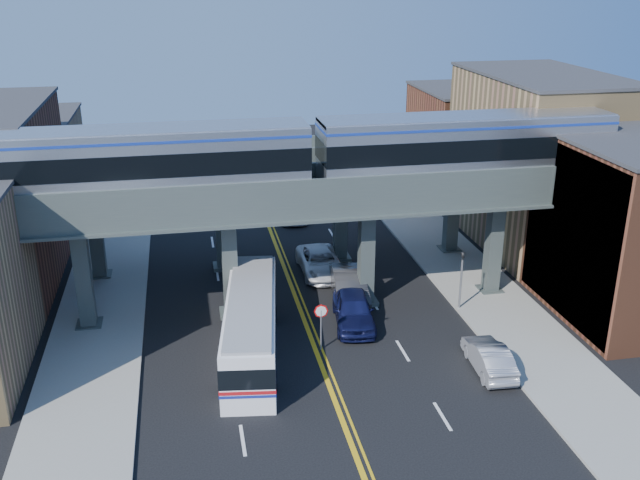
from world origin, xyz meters
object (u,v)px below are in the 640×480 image
(stop_sign, at_px, (321,320))
(car_lane_d, at_px, (292,209))
(car_lane_b, at_px, (349,286))
(car_parked_curb, at_px, (489,357))
(traffic_signal, at_px, (461,274))
(transit_bus, at_px, (251,326))
(transit_train, at_px, (149,160))
(car_lane_a, at_px, (353,309))
(car_lane_c, at_px, (320,262))

(stop_sign, xyz_separation_m, car_lane_d, (1.86, 21.28, -1.01))
(car_lane_b, relative_size, car_parked_curb, 1.25)
(traffic_signal, distance_m, car_lane_d, 19.65)
(stop_sign, distance_m, transit_bus, 3.64)
(stop_sign, xyz_separation_m, traffic_signal, (8.90, 3.00, 0.54))
(transit_train, xyz_separation_m, traffic_signal, (17.16, -2.00, -7.17))
(stop_sign, xyz_separation_m, car_parked_curb, (7.83, -3.65, -1.03))
(car_lane_a, distance_m, car_parked_curb, 8.23)
(stop_sign, bearing_deg, transit_train, 148.83)
(transit_bus, relative_size, car_lane_b, 2.15)
(car_lane_c, bearing_deg, car_parked_curb, -66.49)
(transit_train, relative_size, car_lane_b, 9.45)
(stop_sign, distance_m, car_lane_a, 3.54)
(car_lane_c, relative_size, car_parked_curb, 1.27)
(car_lane_d, bearing_deg, car_parked_curb, -72.09)
(car_lane_d, bearing_deg, stop_sign, -90.56)
(transit_train, relative_size, traffic_signal, 12.73)
(transit_bus, height_order, car_lane_c, transit_bus)
(stop_sign, height_order, transit_bus, transit_bus)
(traffic_signal, relative_size, car_lane_d, 0.79)
(transit_train, height_order, car_parked_curb, transit_train)
(car_lane_a, height_order, car_lane_b, car_lane_b)
(car_parked_curb, bearing_deg, traffic_signal, -95.24)
(car_lane_c, bearing_deg, car_lane_a, -86.68)
(transit_train, relative_size, stop_sign, 19.85)
(car_lane_c, xyz_separation_m, car_lane_d, (-0.06, 11.40, -0.03))
(traffic_signal, height_order, car_lane_a, traffic_signal)
(transit_bus, height_order, car_lane_a, transit_bus)
(car_lane_a, distance_m, car_lane_d, 18.79)
(transit_bus, xyz_separation_m, car_lane_b, (6.45, 5.13, -0.63))
(car_lane_a, relative_size, car_parked_curb, 1.21)
(car_parked_curb, bearing_deg, transit_bus, -15.81)
(car_lane_b, distance_m, car_parked_curb, 10.49)
(car_lane_c, height_order, car_parked_curb, car_lane_c)
(transit_bus, distance_m, car_lane_c, 10.96)
(stop_sign, relative_size, transit_bus, 0.22)
(transit_train, height_order, car_lane_b, transit_train)
(car_lane_b, relative_size, car_lane_c, 0.98)
(stop_sign, relative_size, car_lane_b, 0.48)
(transit_bus, relative_size, car_lane_c, 2.12)
(car_lane_b, bearing_deg, transit_train, -171.31)
(car_lane_d, xyz_separation_m, car_parked_curb, (5.97, -24.93, -0.03))
(car_lane_c, bearing_deg, traffic_signal, -44.68)
(car_lane_a, distance_m, car_lane_c, 7.40)
(stop_sign, relative_size, car_lane_d, 0.51)
(car_lane_b, bearing_deg, car_lane_c, 107.88)
(transit_train, distance_m, transit_bus, 10.26)
(car_lane_a, distance_m, car_lane_b, 3.12)
(traffic_signal, xyz_separation_m, car_parked_curb, (-1.07, -6.65, -1.57))
(traffic_signal, bearing_deg, transit_train, 173.35)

